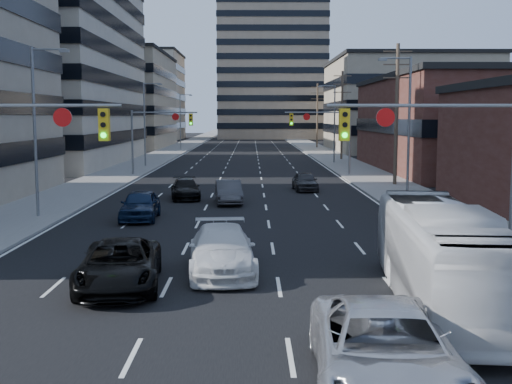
{
  "coord_description": "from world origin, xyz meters",
  "views": [
    {
      "loc": [
        0.91,
        -14.0,
        5.43
      ],
      "look_at": [
        1.12,
        13.38,
        2.2
      ],
      "focal_mm": 45.0,
      "sensor_mm": 36.0,
      "label": 1
    }
  ],
  "objects_px": {
    "black_pickup": "(120,265)",
    "silver_suv": "(385,351)",
    "sedan_blue": "(140,205)",
    "white_van": "(222,250)",
    "transit_bus": "(442,256)"
  },
  "relations": [
    {
      "from": "black_pickup",
      "to": "silver_suv",
      "type": "xyz_separation_m",
      "value": [
        6.81,
        -7.84,
        0.1
      ]
    },
    {
      "from": "black_pickup",
      "to": "sedan_blue",
      "type": "relative_size",
      "value": 1.17
    },
    {
      "from": "white_van",
      "to": "sedan_blue",
      "type": "distance_m",
      "value": 12.62
    },
    {
      "from": "black_pickup",
      "to": "white_van",
      "type": "distance_m",
      "value": 3.73
    },
    {
      "from": "silver_suv",
      "to": "transit_bus",
      "type": "height_order",
      "value": "transit_bus"
    },
    {
      "from": "black_pickup",
      "to": "transit_bus",
      "type": "xyz_separation_m",
      "value": [
        9.62,
        -2.03,
        0.72
      ]
    },
    {
      "from": "white_van",
      "to": "sedan_blue",
      "type": "relative_size",
      "value": 1.19
    },
    {
      "from": "white_van",
      "to": "transit_bus",
      "type": "xyz_separation_m",
      "value": [
        6.46,
        -4.01,
        0.67
      ]
    },
    {
      "from": "transit_bus",
      "to": "white_van",
      "type": "bearing_deg",
      "value": 153.22
    },
    {
      "from": "black_pickup",
      "to": "silver_suv",
      "type": "bearing_deg",
      "value": -55.13
    },
    {
      "from": "sedan_blue",
      "to": "transit_bus",
      "type": "bearing_deg",
      "value": -56.47
    },
    {
      "from": "white_van",
      "to": "black_pickup",
      "type": "bearing_deg",
      "value": -152.25
    },
    {
      "from": "silver_suv",
      "to": "sedan_blue",
      "type": "relative_size",
      "value": 1.32
    },
    {
      "from": "black_pickup",
      "to": "sedan_blue",
      "type": "bearing_deg",
      "value": 90.92
    },
    {
      "from": "silver_suv",
      "to": "transit_bus",
      "type": "relative_size",
      "value": 0.58
    }
  ]
}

